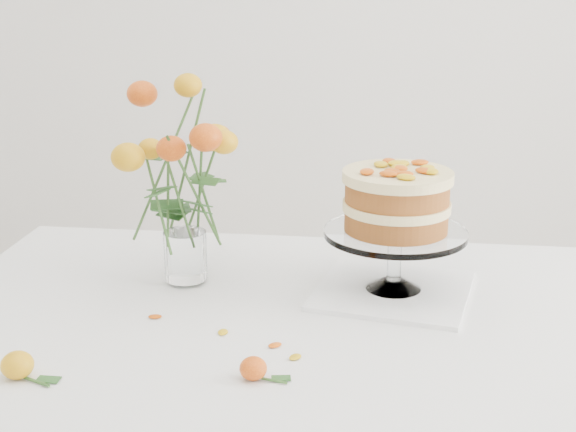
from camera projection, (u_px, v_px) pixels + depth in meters
The scene contains 10 objects.
table at pixel (296, 353), 1.54m from camera, with size 1.43×0.93×0.76m.
napkin at pixel (393, 290), 1.62m from camera, with size 0.30×0.30×0.01m, color white.
cake_stand at pixel (396, 207), 1.57m from camera, with size 0.28×0.28×0.25m.
rose_vase at pixel (182, 161), 1.60m from camera, with size 0.36×0.36×0.44m.
loose_rose_near at pixel (18, 365), 1.28m from camera, with size 0.09×0.06×0.04m.
loose_rose_far at pixel (253, 369), 1.27m from camera, with size 0.08×0.04×0.04m.
stray_petal_a at pixel (223, 332), 1.44m from camera, with size 0.03×0.02×0.00m, color #E2B00E.
stray_petal_b at pixel (275, 345), 1.39m from camera, with size 0.03×0.02×0.00m, color #E2B00E.
stray_petal_c at pixel (295, 357), 1.35m from camera, with size 0.03×0.02×0.00m, color #E2B00E.
stray_petal_d at pixel (155, 317), 1.50m from camera, with size 0.03×0.02×0.00m, color #E2B00E.
Camera 1 is at (0.16, -1.39, 1.38)m, focal length 50.00 mm.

